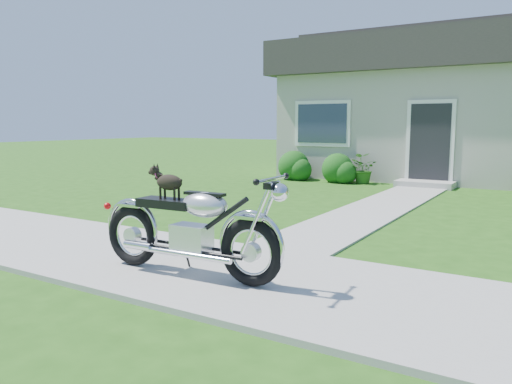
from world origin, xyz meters
TOP-DOWN VIEW (x-y plane):
  - ground at (0.00, 0.00)m, footprint 80.00×80.00m
  - sidewalk at (0.00, 0.00)m, footprint 24.00×2.20m
  - walkway at (-1.50, 5.00)m, footprint 1.20×8.00m
  - house at (-0.00, 11.99)m, footprint 12.60×7.03m
  - potted_plant_left at (-3.14, 8.55)m, footprint 0.79×0.71m
  - motorcycle_with_dog at (-1.79, -0.35)m, footprint 2.22×0.60m

SIDE VIEW (x-z plane):
  - ground at x=0.00m, z-range 0.00..0.00m
  - walkway at x=-1.50m, z-range 0.00..0.03m
  - sidewalk at x=0.00m, z-range 0.00..0.04m
  - potted_plant_left at x=-3.14m, z-range 0.00..0.79m
  - motorcycle_with_dog at x=-1.79m, z-range -0.02..1.10m
  - house at x=0.00m, z-range -0.09..4.41m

